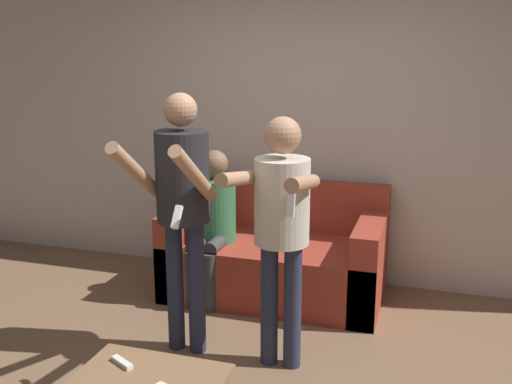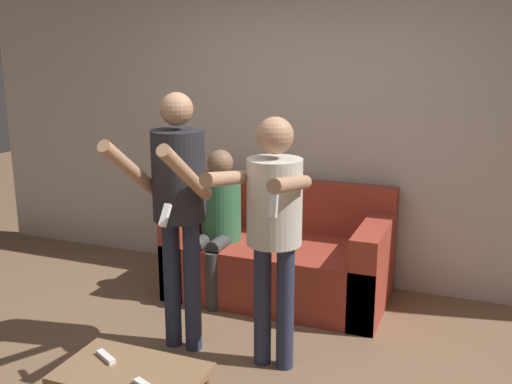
# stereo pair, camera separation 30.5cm
# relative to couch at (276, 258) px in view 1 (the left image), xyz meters

# --- Properties ---
(wall_back) EXTENTS (6.40, 0.06, 2.70)m
(wall_back) POSITION_rel_couch_xyz_m (0.07, 0.48, 1.04)
(wall_back) COLOR beige
(wall_back) RESTS_ON ground_plane
(couch) EXTENTS (1.70, 0.89, 0.88)m
(couch) POSITION_rel_couch_xyz_m (0.00, 0.00, 0.00)
(couch) COLOR #9E3828
(couch) RESTS_ON ground_plane
(person_standing_left) EXTENTS (0.46, 0.72, 1.70)m
(person_standing_left) POSITION_rel_couch_xyz_m (-0.32, -1.08, 0.77)
(person_standing_left) COLOR #282D47
(person_standing_left) RESTS_ON ground_plane
(person_standing_right) EXTENTS (0.45, 0.72, 1.58)m
(person_standing_right) POSITION_rel_couch_xyz_m (0.32, -1.08, 0.69)
(person_standing_right) COLOR #282D47
(person_standing_right) RESTS_ON ground_plane
(person_seated) EXTENTS (0.32, 0.54, 1.19)m
(person_seated) POSITION_rel_couch_xyz_m (-0.46, -0.21, 0.36)
(person_seated) COLOR #383838
(person_seated) RESTS_ON ground_plane
(coffee_table) EXTENTS (0.73, 0.45, 0.40)m
(coffee_table) POSITION_rel_couch_xyz_m (-0.08, -2.03, 0.05)
(coffee_table) COLOR #846042
(coffee_table) RESTS_ON ground_plane
(remote_far) EXTENTS (0.15, 0.10, 0.02)m
(remote_far) POSITION_rel_couch_xyz_m (-0.27, -1.99, 0.11)
(remote_far) COLOR white
(remote_far) RESTS_ON coffee_table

